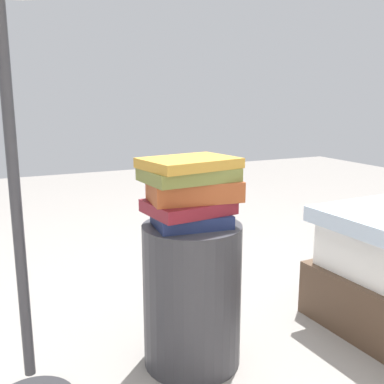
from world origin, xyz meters
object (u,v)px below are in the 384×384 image
(book_navy, at_px, (191,220))
(book_ochre, at_px, (189,163))
(book_maroon, at_px, (188,207))
(book_rust, at_px, (195,191))
(book_olive, at_px, (189,174))
(side_table, at_px, (192,295))

(book_navy, relative_size, book_ochre, 0.81)
(book_navy, relative_size, book_maroon, 0.91)
(book_rust, height_order, book_ochre, book_ochre)
(book_maroon, bearing_deg, book_rust, 150.74)
(book_maroon, xyz_separation_m, book_olive, (-0.00, -0.00, 0.10))
(book_navy, distance_m, book_maroon, 0.04)
(book_olive, bearing_deg, book_rust, 148.78)
(side_table, relative_size, book_rust, 1.71)
(book_navy, bearing_deg, side_table, -121.05)
(book_ochre, bearing_deg, book_rust, 138.27)
(book_olive, bearing_deg, book_navy, 93.22)
(book_maroon, distance_m, book_olive, 0.10)
(side_table, height_order, book_ochre, book_ochre)
(book_ochre, bearing_deg, side_table, 126.24)
(book_rust, relative_size, book_ochre, 0.99)
(book_navy, bearing_deg, book_ochre, -81.92)
(book_olive, distance_m, book_ochre, 0.04)
(book_olive, height_order, book_ochre, book_ochre)
(book_navy, bearing_deg, book_rust, -152.24)
(book_navy, height_order, book_olive, book_olive)
(book_navy, distance_m, book_rust, 0.09)
(book_maroon, relative_size, book_olive, 0.90)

